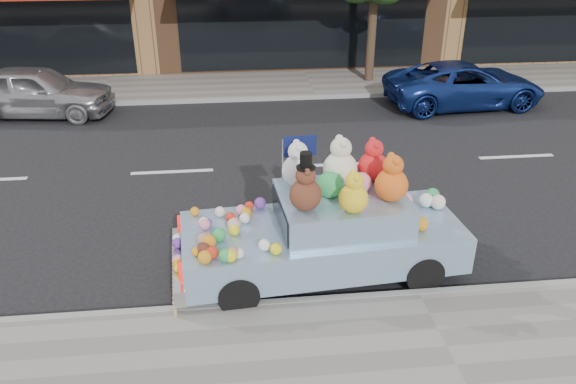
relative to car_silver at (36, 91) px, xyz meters
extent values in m
plane|color=black|center=(7.98, -4.29, -0.70)|extent=(120.00, 120.00, 0.00)
cube|color=gray|center=(7.98, -10.79, -0.64)|extent=(60.00, 3.00, 0.12)
cube|color=gray|center=(7.98, 2.21, -0.64)|extent=(60.00, 3.00, 0.12)
cube|color=gray|center=(7.98, -9.29, -0.64)|extent=(60.00, 0.12, 0.13)
cube|color=gray|center=(7.98, 0.71, -0.64)|extent=(60.00, 0.12, 0.13)
cube|color=black|center=(-2.02, 3.69, 0.70)|extent=(8.50, 0.06, 2.40)
cube|color=black|center=(7.98, 3.69, 0.70)|extent=(8.50, 0.06, 2.40)
cylinder|color=#38281C|center=(9.98, 2.21, 0.90)|extent=(0.28, 0.28, 3.20)
imported|color=#A9A9AE|center=(0.00, 0.00, 0.00)|extent=(4.31, 2.19, 1.41)
imported|color=navy|center=(12.18, -0.41, -0.06)|extent=(4.75, 2.46, 1.28)
cylinder|color=black|center=(8.10, -9.09, -0.40)|extent=(0.61, 0.25, 0.60)
cylinder|color=black|center=(7.98, -7.53, -0.40)|extent=(0.61, 0.25, 0.60)
cylinder|color=black|center=(5.31, -9.31, -0.40)|extent=(0.61, 0.25, 0.60)
cylinder|color=black|center=(5.19, -7.75, -0.40)|extent=(0.61, 0.25, 0.60)
cube|color=#87AACA|center=(6.65, -8.42, -0.15)|extent=(4.42, 2.03, 0.60)
cube|color=#87AACA|center=(6.95, -8.39, 0.40)|extent=(2.01, 1.64, 0.50)
cube|color=silver|center=(4.43, -8.59, -0.30)|extent=(0.30, 1.79, 0.26)
cube|color=red|center=(4.54, -9.27, 0.02)|extent=(0.08, 0.28, 0.16)
cube|color=red|center=(4.43, -7.91, 0.02)|extent=(0.08, 0.28, 0.16)
cube|color=black|center=(6.00, -8.47, 0.40)|extent=(0.14, 1.30, 0.40)
sphere|color=#532617|center=(6.33, -8.79, 0.88)|extent=(0.47, 0.47, 0.47)
sphere|color=#532617|center=(6.33, -8.79, 1.18)|extent=(0.29, 0.29, 0.29)
sphere|color=#532617|center=(6.33, -8.90, 1.28)|extent=(0.11, 0.11, 0.11)
sphere|color=#532617|center=(6.33, -8.69, 1.28)|extent=(0.11, 0.11, 0.11)
cylinder|color=black|center=(6.33, -8.79, 1.31)|extent=(0.28, 0.28, 0.02)
cylinder|color=black|center=(6.33, -8.79, 1.42)|extent=(0.17, 0.17, 0.22)
sphere|color=beige|center=(6.97, -8.04, 0.92)|extent=(0.54, 0.54, 0.54)
sphere|color=beige|center=(6.97, -8.04, 1.26)|extent=(0.33, 0.33, 0.33)
sphere|color=beige|center=(6.97, -8.16, 1.37)|extent=(0.13, 0.13, 0.13)
sphere|color=beige|center=(6.97, -7.93, 1.37)|extent=(0.13, 0.13, 0.13)
sphere|color=#D85314|center=(7.62, -8.64, 0.89)|extent=(0.49, 0.49, 0.49)
sphere|color=#D85314|center=(7.62, -8.64, 1.21)|extent=(0.31, 0.31, 0.31)
sphere|color=#D85314|center=(7.62, -8.75, 1.31)|extent=(0.12, 0.12, 0.12)
sphere|color=#D85314|center=(7.62, -8.54, 1.31)|extent=(0.12, 0.12, 0.12)
sphere|color=red|center=(7.51, -7.95, 0.88)|extent=(0.47, 0.47, 0.47)
sphere|color=red|center=(7.51, -7.95, 1.19)|extent=(0.29, 0.29, 0.29)
sphere|color=red|center=(7.51, -8.05, 1.28)|extent=(0.11, 0.11, 0.11)
sphere|color=red|center=(7.51, -7.85, 1.28)|extent=(0.11, 0.11, 0.11)
sphere|color=white|center=(6.31, -7.99, 0.89)|extent=(0.49, 0.49, 0.49)
sphere|color=white|center=(6.31, -7.99, 1.21)|extent=(0.31, 0.31, 0.31)
sphere|color=white|center=(6.31, -8.10, 1.31)|extent=(0.12, 0.12, 0.12)
sphere|color=white|center=(6.31, -7.89, 1.31)|extent=(0.12, 0.12, 0.12)
sphere|color=yellow|center=(6.99, -8.94, 0.86)|extent=(0.42, 0.42, 0.42)
sphere|color=yellow|center=(6.99, -8.94, 1.13)|extent=(0.26, 0.26, 0.26)
sphere|color=yellow|center=(6.99, -9.03, 1.22)|extent=(0.10, 0.10, 0.10)
sphere|color=yellow|center=(6.99, -8.85, 1.22)|extent=(0.10, 0.10, 0.10)
sphere|color=#279247|center=(6.75, -8.41, 0.83)|extent=(0.40, 0.40, 0.40)
sphere|color=pink|center=(7.24, -8.32, 0.80)|extent=(0.32, 0.32, 0.32)
sphere|color=beige|center=(5.08, -7.97, 0.23)|extent=(0.17, 0.17, 0.17)
sphere|color=#926950|center=(4.85, -8.83, 0.25)|extent=(0.21, 0.21, 0.21)
sphere|color=orange|center=(4.68, -7.90, 0.22)|extent=(0.15, 0.15, 0.15)
sphere|color=red|center=(5.25, -8.17, 0.23)|extent=(0.16, 0.16, 0.16)
sphere|color=beige|center=(4.84, -8.27, 0.23)|extent=(0.16, 0.16, 0.16)
sphere|color=pink|center=(5.42, -7.96, 0.24)|extent=(0.18, 0.18, 0.18)
sphere|color=orange|center=(4.88, -9.28, 0.24)|extent=(0.19, 0.19, 0.19)
sphere|color=#4E1F16|center=(4.86, -9.08, 0.24)|extent=(0.19, 0.19, 0.19)
sphere|color=yellow|center=(5.23, -9.27, 0.24)|extent=(0.18, 0.18, 0.18)
sphere|color=white|center=(5.46, -8.22, 0.23)|extent=(0.17, 0.17, 0.17)
sphere|color=red|center=(4.98, -9.16, 0.24)|extent=(0.18, 0.18, 0.18)
sphere|color=#5E2D8A|center=(4.90, -8.26, 0.21)|extent=(0.13, 0.13, 0.13)
sphere|color=orange|center=(4.75, -9.07, 0.22)|extent=(0.14, 0.14, 0.14)
sphere|color=beige|center=(5.35, -9.20, 0.22)|extent=(0.15, 0.15, 0.15)
sphere|color=orange|center=(5.50, -8.06, 0.24)|extent=(0.18, 0.18, 0.18)
sphere|color=white|center=(5.71, -9.04, 0.23)|extent=(0.17, 0.17, 0.17)
sphere|color=yellow|center=(5.87, -9.16, 0.23)|extent=(0.17, 0.17, 0.17)
sphere|color=#279247|center=(5.07, -8.71, 0.25)|extent=(0.21, 0.21, 0.21)
sphere|color=#5E2D8A|center=(5.73, -7.78, 0.24)|extent=(0.19, 0.19, 0.19)
sphere|color=#926950|center=(4.90, -8.76, 0.23)|extent=(0.17, 0.17, 0.17)
sphere|color=#926950|center=(5.27, -9.20, 0.24)|extent=(0.19, 0.19, 0.19)
sphere|color=red|center=(5.55, -7.82, 0.22)|extent=(0.15, 0.15, 0.15)
sphere|color=orange|center=(4.93, -8.89, 0.25)|extent=(0.20, 0.20, 0.20)
sphere|color=yellow|center=(5.29, -8.57, 0.23)|extent=(0.17, 0.17, 0.17)
sphere|color=#279247|center=(5.16, -9.26, 0.24)|extent=(0.19, 0.19, 0.19)
sphere|color=pink|center=(4.86, -8.36, 0.23)|extent=(0.17, 0.17, 0.17)
sphere|color=#D8A88C|center=(5.30, -8.47, 0.27)|extent=(0.22, 0.22, 0.22)
sphere|color=orange|center=(4.46, -8.88, -0.10)|extent=(0.15, 0.15, 0.15)
sphere|color=yellow|center=(4.41, -8.32, -0.10)|extent=(0.14, 0.14, 0.14)
sphere|color=white|center=(4.40, -8.17, -0.10)|extent=(0.15, 0.15, 0.15)
sphere|color=yellow|center=(4.46, -8.98, -0.11)|extent=(0.12, 0.12, 0.12)
sphere|color=pink|center=(4.45, -8.81, -0.09)|extent=(0.17, 0.17, 0.17)
sphere|color=#5E2D8A|center=(4.41, -8.32, -0.09)|extent=(0.16, 0.16, 0.16)
sphere|color=#279247|center=(8.60, -7.83, 0.26)|extent=(0.23, 0.23, 0.23)
sphere|color=#279247|center=(8.06, -7.77, 0.26)|extent=(0.23, 0.23, 0.23)
sphere|color=white|center=(8.43, -8.00, 0.27)|extent=(0.24, 0.24, 0.24)
sphere|color=pink|center=(8.09, -7.96, 0.27)|extent=(0.24, 0.24, 0.24)
sphere|color=beige|center=(8.59, -8.10, 0.27)|extent=(0.25, 0.25, 0.25)
sphere|color=orange|center=(8.11, -8.73, 0.26)|extent=(0.22, 0.22, 0.22)
cylinder|color=#997A54|center=(4.42, -9.45, -0.54)|extent=(0.06, 0.06, 0.17)
sphere|color=#997A54|center=(4.42, -9.45, -0.44)|extent=(0.07, 0.07, 0.07)
cylinder|color=#997A54|center=(4.41, -9.34, -0.54)|extent=(0.06, 0.06, 0.17)
sphere|color=#997A54|center=(4.41, -9.34, -0.44)|extent=(0.07, 0.07, 0.07)
cylinder|color=#997A54|center=(4.40, -9.23, -0.54)|extent=(0.06, 0.06, 0.17)
sphere|color=#997A54|center=(4.40, -9.23, -0.44)|extent=(0.07, 0.07, 0.07)
cylinder|color=#997A54|center=(4.40, -9.13, -0.54)|extent=(0.06, 0.06, 0.17)
sphere|color=#997A54|center=(4.40, -9.13, -0.44)|extent=(0.07, 0.07, 0.07)
cylinder|color=#997A54|center=(4.39, -9.02, -0.54)|extent=(0.06, 0.06, 0.17)
sphere|color=#997A54|center=(4.39, -9.02, -0.44)|extent=(0.07, 0.07, 0.07)
cylinder|color=#997A54|center=(4.38, -8.92, -0.54)|extent=(0.06, 0.06, 0.17)
sphere|color=#997A54|center=(4.38, -8.92, -0.44)|extent=(0.07, 0.07, 0.07)
cylinder|color=#997A54|center=(4.37, -8.81, -0.54)|extent=(0.06, 0.06, 0.17)
sphere|color=#997A54|center=(4.37, -8.81, -0.44)|extent=(0.07, 0.07, 0.07)
cylinder|color=#997A54|center=(4.36, -8.70, -0.54)|extent=(0.06, 0.06, 0.17)
sphere|color=#997A54|center=(4.36, -8.70, -0.44)|extent=(0.07, 0.07, 0.07)
cylinder|color=#997A54|center=(4.35, -8.60, -0.54)|extent=(0.06, 0.06, 0.17)
sphere|color=#997A54|center=(4.35, -8.60, -0.44)|extent=(0.07, 0.07, 0.07)
cylinder|color=#997A54|center=(4.35, -8.49, -0.54)|extent=(0.06, 0.06, 0.17)
sphere|color=#997A54|center=(4.35, -8.49, -0.44)|extent=(0.07, 0.07, 0.07)
cylinder|color=#997A54|center=(4.34, -8.39, -0.54)|extent=(0.06, 0.06, 0.17)
sphere|color=#997A54|center=(4.34, -8.39, -0.44)|extent=(0.07, 0.07, 0.07)
cylinder|color=#997A54|center=(4.33, -8.28, -0.54)|extent=(0.06, 0.06, 0.17)
sphere|color=#997A54|center=(4.33, -8.28, -0.44)|extent=(0.07, 0.07, 0.07)
cylinder|color=#997A54|center=(4.32, -8.17, -0.54)|extent=(0.06, 0.06, 0.17)
sphere|color=#997A54|center=(4.32, -8.17, -0.44)|extent=(0.07, 0.07, 0.07)
cylinder|color=#997A54|center=(4.31, -8.07, -0.54)|extent=(0.06, 0.06, 0.17)
sphere|color=#997A54|center=(4.31, -8.07, -0.44)|extent=(0.07, 0.07, 0.07)
cylinder|color=#997A54|center=(4.30, -7.96, -0.54)|extent=(0.06, 0.06, 0.17)
sphere|color=#997A54|center=(4.30, -7.96, -0.44)|extent=(0.07, 0.07, 0.07)
cylinder|color=#997A54|center=(4.30, -7.86, -0.54)|extent=(0.06, 0.06, 0.17)
sphere|color=#997A54|center=(4.30, -7.86, -0.44)|extent=(0.07, 0.07, 0.07)
cylinder|color=#997A54|center=(4.29, -7.75, -0.54)|extent=(0.06, 0.06, 0.17)
sphere|color=#997A54|center=(4.29, -7.75, -0.44)|extent=(0.07, 0.07, 0.07)
cylinder|color=silver|center=(6.10, -7.81, 1.00)|extent=(0.02, 0.02, 0.70)
cube|color=#0C1447|center=(6.38, -7.77, 1.21)|extent=(0.52, 0.06, 0.34)
camera|label=1|loc=(5.32, -15.82, 4.49)|focal=35.00mm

